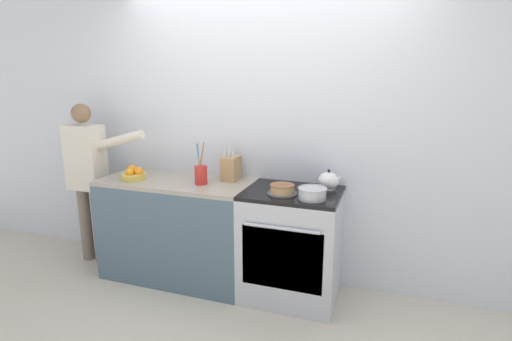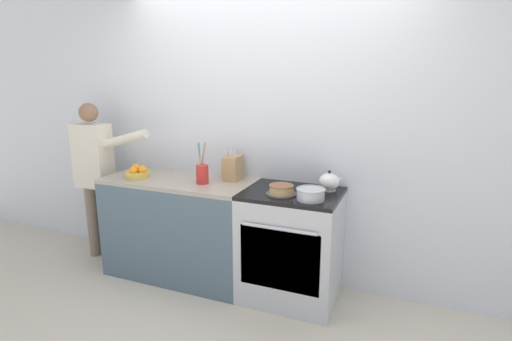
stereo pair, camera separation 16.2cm
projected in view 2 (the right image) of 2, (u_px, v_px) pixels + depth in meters
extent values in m
plane|color=beige|center=(239.00, 306.00, 3.15)|extent=(16.00, 16.00, 0.00)
cube|color=silver|center=(267.00, 133.00, 3.40)|extent=(8.00, 0.04, 2.60)
cube|color=#4C6070|center=(181.00, 229.00, 3.58)|extent=(1.32, 0.59, 0.86)
cube|color=#9E9384|center=(178.00, 181.00, 3.47)|extent=(1.32, 0.59, 0.03)
cube|color=#B7BABF|center=(291.00, 247.00, 3.20)|extent=(0.75, 0.59, 0.87)
cube|color=black|center=(279.00, 260.00, 2.93)|extent=(0.62, 0.01, 0.48)
cylinder|color=#B7BABF|center=(278.00, 229.00, 2.85)|extent=(0.56, 0.02, 0.02)
cube|color=black|center=(292.00, 194.00, 3.09)|extent=(0.75, 0.59, 0.03)
cylinder|color=#4C4C51|center=(281.00, 194.00, 3.02)|extent=(0.23, 0.23, 0.01)
cylinder|color=tan|center=(281.00, 191.00, 3.01)|extent=(0.18, 0.18, 0.03)
cylinder|color=tan|center=(281.00, 188.00, 3.01)|extent=(0.18, 0.18, 0.03)
cylinder|color=brown|center=(281.00, 185.00, 3.00)|extent=(0.19, 0.19, 0.01)
cylinder|color=white|center=(329.00, 190.00, 3.13)|extent=(0.11, 0.11, 0.01)
ellipsoid|color=white|center=(329.00, 182.00, 3.12)|extent=(0.16, 0.16, 0.14)
cone|color=white|center=(339.00, 180.00, 3.08)|extent=(0.08, 0.04, 0.07)
sphere|color=black|center=(329.00, 172.00, 3.10)|extent=(0.02, 0.02, 0.02)
cylinder|color=#B7BABF|center=(311.00, 195.00, 2.88)|extent=(0.20, 0.20, 0.08)
torus|color=#B7BABF|center=(311.00, 189.00, 2.87)|extent=(0.21, 0.21, 0.01)
cube|color=tan|center=(233.00, 168.00, 3.42)|extent=(0.13, 0.18, 0.21)
cylinder|color=#B2B2B7|center=(226.00, 152.00, 3.36)|extent=(0.01, 0.04, 0.08)
cylinder|color=#B2B2B7|center=(230.00, 152.00, 3.35)|extent=(0.01, 0.04, 0.09)
cylinder|color=#B2B2B7|center=(235.00, 153.00, 3.34)|extent=(0.01, 0.04, 0.08)
cylinder|color=#B2B2B7|center=(229.00, 151.00, 3.40)|extent=(0.01, 0.04, 0.08)
cylinder|color=#B2B2B7|center=(233.00, 153.00, 3.39)|extent=(0.01, 0.03, 0.06)
cylinder|color=red|center=(202.00, 174.00, 3.31)|extent=(0.10, 0.10, 0.16)
cylinder|color=#A37A51|center=(200.00, 160.00, 3.27)|extent=(0.04, 0.02, 0.29)
cylinder|color=teal|center=(200.00, 161.00, 3.27)|extent=(0.04, 0.02, 0.29)
cylinder|color=#B7BABF|center=(199.00, 160.00, 3.28)|extent=(0.03, 0.06, 0.29)
cylinder|color=#A37A51|center=(203.00, 159.00, 3.30)|extent=(0.06, 0.02, 0.29)
cylinder|color=gold|center=(137.00, 175.00, 3.51)|extent=(0.21, 0.21, 0.05)
sphere|color=orange|center=(134.00, 171.00, 3.47)|extent=(0.07, 0.07, 0.07)
sphere|color=orange|center=(142.00, 170.00, 3.49)|extent=(0.08, 0.08, 0.08)
sphere|color=orange|center=(136.00, 168.00, 3.54)|extent=(0.08, 0.08, 0.08)
cylinder|color=#7A6B5B|center=(93.00, 220.00, 3.98)|extent=(0.11, 0.11, 0.73)
cylinder|color=#7A6B5B|center=(106.00, 223.00, 3.92)|extent=(0.11, 0.11, 0.73)
cube|color=beige|center=(93.00, 156.00, 3.79)|extent=(0.34, 0.20, 0.60)
cylinder|color=beige|center=(76.00, 149.00, 3.86)|extent=(0.08, 0.08, 0.51)
cylinder|color=beige|center=(124.00, 139.00, 3.61)|extent=(0.52, 0.08, 0.21)
sphere|color=#846047|center=(88.00, 112.00, 3.70)|extent=(0.17, 0.17, 0.17)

